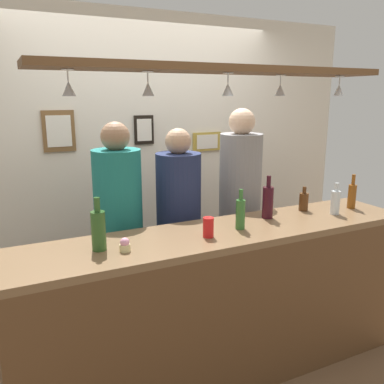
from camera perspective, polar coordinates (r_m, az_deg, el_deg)
ground_plane at (r=3.32m, az=0.80°, el=-20.79°), size 8.00×8.00×0.00m
back_wall at (r=3.80m, az=-6.60°, el=4.78°), size 4.40×0.06×2.60m
bar_counter at (r=2.59m, az=6.03°, el=-13.58°), size 2.70×0.55×1.04m
overhead_glass_rack at (r=2.48m, az=4.20°, el=16.93°), size 2.20×0.36×0.04m
hanging_wineglass_far_left at (r=2.20m, az=-17.04°, el=13.92°), size 0.07×0.07×0.13m
hanging_wineglass_left at (r=2.30m, az=-6.24°, el=14.37°), size 0.07×0.07×0.13m
hanging_wineglass_center_left at (r=2.44m, az=5.09°, el=14.35°), size 0.07×0.07×0.13m
hanging_wineglass_center at (r=2.74m, az=12.35°, el=14.00°), size 0.07×0.07×0.13m
hanging_wineglass_center_right at (r=2.99m, az=20.04°, el=13.45°), size 0.07×0.07×0.13m
person_left_teal_shirt at (r=2.93m, az=-10.31°, el=-3.52°), size 0.34×0.34×1.70m
person_middle_navy_shirt at (r=3.09m, az=-1.89°, el=-3.16°), size 0.34×0.34×1.64m
person_right_grey_shirt at (r=3.31m, az=6.78°, el=-0.49°), size 0.34×0.34×1.77m
bottle_soda_clear at (r=3.06m, az=19.61°, el=-1.30°), size 0.06×0.06×0.23m
bottle_champagne_green at (r=2.28m, az=-13.08°, el=-5.18°), size 0.08×0.08×0.30m
bottle_beer_brown_stubby at (r=3.10m, az=15.51°, el=-1.26°), size 0.07×0.07×0.18m
bottle_beer_green_import at (r=2.59m, az=6.86°, el=-3.00°), size 0.06×0.06×0.26m
bottle_wine_dark_red at (r=2.84m, az=10.67°, el=-1.33°), size 0.08×0.08×0.30m
bottle_beer_amber_tall at (r=3.27m, az=21.68°, el=-0.43°), size 0.06×0.06×0.26m
drink_can at (r=2.44m, az=2.32°, el=-5.00°), size 0.07×0.07×0.12m
cupcake at (r=2.26m, az=-9.47°, el=-7.41°), size 0.06×0.06×0.08m
picture_frame_lower_pair at (r=3.99m, az=2.12°, el=7.14°), size 0.30×0.02×0.18m
picture_frame_caricature at (r=3.55m, az=-18.31°, el=8.18°), size 0.26×0.02×0.34m
picture_frame_crest at (r=3.72m, az=-6.80°, el=8.71°), size 0.18×0.02×0.26m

